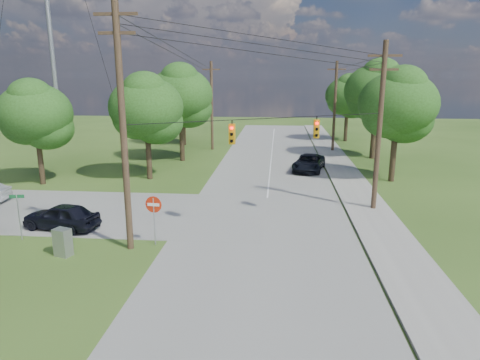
# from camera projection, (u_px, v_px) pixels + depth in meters

# --- Properties ---
(ground) EXTENTS (140.00, 140.00, 0.00)m
(ground) POSITION_uv_depth(u_px,v_px,m) (220.00, 255.00, 20.71)
(ground) COLOR #314E1A
(ground) RESTS_ON ground
(main_road) EXTENTS (10.00, 100.00, 0.03)m
(main_road) POSITION_uv_depth(u_px,v_px,m) (265.00, 222.00, 25.37)
(main_road) COLOR gray
(main_road) RESTS_ON ground
(sidewalk_east) EXTENTS (2.60, 100.00, 0.12)m
(sidewalk_east) POSITION_uv_depth(u_px,v_px,m) (381.00, 224.00, 24.77)
(sidewalk_east) COLOR #A6A49B
(sidewalk_east) RESTS_ON ground
(pole_sw) EXTENTS (2.00, 0.32, 12.00)m
(pole_sw) POSITION_uv_depth(u_px,v_px,m) (123.00, 124.00, 20.01)
(pole_sw) COLOR #4E3928
(pole_sw) RESTS_ON ground
(pole_ne) EXTENTS (2.00, 0.32, 10.50)m
(pole_ne) POSITION_uv_depth(u_px,v_px,m) (380.00, 125.00, 26.37)
(pole_ne) COLOR #4E3928
(pole_ne) RESTS_ON ground
(pole_north_e) EXTENTS (2.00, 0.32, 10.00)m
(pole_north_e) POSITION_uv_depth(u_px,v_px,m) (335.00, 106.00, 47.73)
(pole_north_e) COLOR #4E3928
(pole_north_e) RESTS_ON ground
(pole_north_w) EXTENTS (2.00, 0.32, 10.00)m
(pole_north_w) POSITION_uv_depth(u_px,v_px,m) (212.00, 105.00, 48.94)
(pole_north_w) COLOR #4E3928
(pole_north_w) RESTS_ON ground
(power_lines) EXTENTS (13.93, 29.62, 4.93)m
(power_lines) POSITION_uv_depth(u_px,v_px,m) (263.00, 65.00, 29.56)
(power_lines) COLOR black
(power_lines) RESTS_ON ground
(traffic_signals) EXTENTS (4.91, 3.27, 1.05)m
(traffic_signals) POSITION_uv_depth(u_px,v_px,m) (276.00, 131.00, 23.46)
(traffic_signals) COLOR #CA900B
(traffic_signals) RESTS_ON ground
(tree_w_near) EXTENTS (6.00, 6.00, 8.40)m
(tree_w_near) POSITION_uv_depth(u_px,v_px,m) (146.00, 108.00, 34.50)
(tree_w_near) COLOR #3E301F
(tree_w_near) RESTS_ON ground
(tree_w_mid) EXTENTS (6.40, 6.40, 9.22)m
(tree_w_mid) POSITION_uv_depth(u_px,v_px,m) (180.00, 95.00, 42.00)
(tree_w_mid) COLOR #3E301F
(tree_w_mid) RESTS_ON ground
(tree_w_far) EXTENTS (6.00, 6.00, 8.73)m
(tree_w_far) POSITION_uv_depth(u_px,v_px,m) (183.00, 94.00, 51.92)
(tree_w_far) COLOR #3E301F
(tree_w_far) RESTS_ON ground
(tree_e_near) EXTENTS (6.20, 6.20, 8.81)m
(tree_e_near) POSITION_uv_depth(u_px,v_px,m) (398.00, 104.00, 33.65)
(tree_e_near) COLOR #3E301F
(tree_e_near) RESTS_ON ground
(tree_e_mid) EXTENTS (6.60, 6.60, 9.64)m
(tree_e_mid) POSITION_uv_depth(u_px,v_px,m) (377.00, 91.00, 43.12)
(tree_e_mid) COLOR #3E301F
(tree_e_mid) RESTS_ON ground
(tree_e_far) EXTENTS (5.80, 5.80, 8.32)m
(tree_e_far) POSITION_uv_depth(u_px,v_px,m) (348.00, 95.00, 55.05)
(tree_e_far) COLOR #3E301F
(tree_e_far) RESTS_ON ground
(tree_cross_n) EXTENTS (5.60, 5.60, 7.91)m
(tree_cross_n) POSITION_uv_depth(u_px,v_px,m) (35.00, 114.00, 32.86)
(tree_cross_n) COLOR #3E301F
(tree_cross_n) RESTS_ON ground
(car_cross_dark) EXTENTS (4.59, 2.57, 1.48)m
(car_cross_dark) POSITION_uv_depth(u_px,v_px,m) (61.00, 216.00, 23.95)
(car_cross_dark) COLOR black
(car_cross_dark) RESTS_ON cross_road
(car_main_north) EXTENTS (3.51, 5.64, 1.45)m
(car_main_north) POSITION_uv_depth(u_px,v_px,m) (309.00, 163.00, 38.69)
(car_main_north) COLOR black
(car_main_north) RESTS_ON main_road
(control_cabinet) EXTENTS (0.89, 0.75, 1.36)m
(control_cabinet) POSITION_uv_depth(u_px,v_px,m) (63.00, 242.00, 20.46)
(control_cabinet) COLOR #97999D
(control_cabinet) RESTS_ON ground
(do_not_enter_sign) EXTENTS (0.86, 0.13, 2.58)m
(do_not_enter_sign) POSITION_uv_depth(u_px,v_px,m) (154.00, 210.00, 21.54)
(do_not_enter_sign) COLOR #97999D
(do_not_enter_sign) RESTS_ON ground
(street_name_sign) EXTENTS (0.74, 0.16, 2.49)m
(street_name_sign) POSITION_uv_depth(u_px,v_px,m) (19.00, 211.00, 22.23)
(street_name_sign) COLOR #97999D
(street_name_sign) RESTS_ON ground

